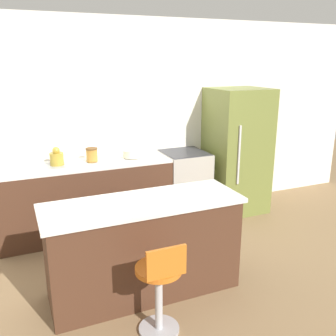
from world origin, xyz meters
The scene contains 10 objects.
ground_plane centered at (0.00, 0.00, 0.00)m, with size 14.00×14.00×0.00m, color #8E704C.
wall_back centered at (0.00, 0.64, 1.30)m, with size 8.00×0.06×2.60m.
back_counter centered at (-0.31, 0.32, 0.45)m, with size 2.05×0.59×0.90m.
kitchen_island centered at (-0.08, -1.13, 0.45)m, with size 1.77×0.61×0.90m.
oven_range centered at (1.02, 0.32, 0.45)m, with size 0.58×0.61×0.90m.
refrigerator centered at (1.79, 0.26, 0.86)m, with size 0.75×0.73×1.72m.
stool_chair centered at (-0.15, -1.71, 0.41)m, with size 0.36×0.36×0.81m.
kettle centered at (-0.62, 0.34, 0.99)m, with size 0.16×0.16×0.22m.
mixing_bowl centered at (0.30, 0.34, 0.95)m, with size 0.23×0.23×0.09m.
canister_jar centered at (-0.21, 0.34, 0.99)m, with size 0.14×0.14×0.16m.
Camera 1 is at (-1.07, -4.03, 2.09)m, focal length 40.00 mm.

